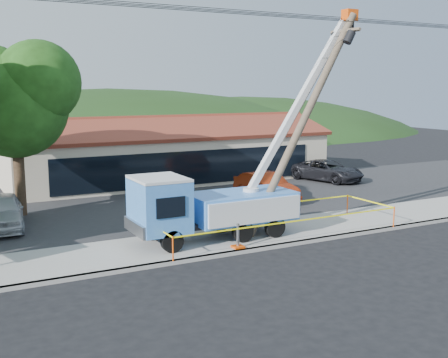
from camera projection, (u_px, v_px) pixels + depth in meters
name	position (u px, v px, depth m)	size (l,w,h in m)	color
ground	(273.00, 267.00, 20.84)	(120.00, 120.00, 0.00)	black
curb	(245.00, 251.00, 22.66)	(60.00, 0.25, 0.15)	#A19E97
sidewalk	(223.00, 240.00, 24.32)	(60.00, 4.00, 0.15)	#A19E97
parking_lot	(156.00, 206.00, 31.30)	(60.00, 12.00, 0.10)	#28282B
strip_mall	(168.00, 154.00, 39.80)	(22.50, 8.53, 4.67)	beige
tree_lot	(15.00, 95.00, 27.93)	(6.30, 5.60, 8.94)	#332316
hill_center	(109.00, 138.00, 73.42)	(89.60, 64.00, 32.00)	#1E3714
hill_east	(242.00, 132.00, 82.65)	(72.80, 52.00, 26.00)	#1E3714
utility_truck	(211.00, 203.00, 23.94)	(10.84, 3.88, 9.98)	black
leaning_pole	(307.00, 112.00, 25.08)	(5.69, 1.95, 9.89)	brown
caution_tape	(274.00, 217.00, 25.00)	(11.22, 3.35, 0.97)	#F5500D
car_silver	(2.00, 231.00, 26.14)	(1.94, 4.82, 1.64)	#BABEC2
car_red	(266.00, 202.00, 32.71)	(1.68, 4.82, 1.59)	#9A2B0F
car_dark	(327.00, 182.00, 39.44)	(2.41, 5.23, 1.45)	black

